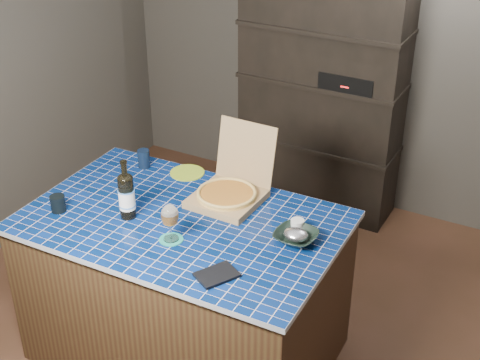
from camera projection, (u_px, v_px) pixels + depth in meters
The scene contains 14 objects.
room at pixel (217, 133), 3.65m from camera, with size 3.50×3.50×3.50m.
shelving_unit at pixel (322, 98), 4.99m from camera, with size 1.20×0.41×1.80m.
kitchen_island at pixel (186, 288), 3.74m from camera, with size 1.68×1.09×0.91m.
pizza_box at pixel (229, 192), 3.66m from camera, with size 0.36×0.44×0.39m.
mead_bottle at pixel (127, 195), 3.47m from camera, with size 0.09×0.09×0.33m.
teal_trivet at pixel (171, 239), 3.35m from camera, with size 0.12×0.12×0.01m, color #1B8C7B.
wine_glass at pixel (170, 216), 3.28m from camera, with size 0.09×0.09×0.20m.
tumbler at pixel (58, 203), 3.57m from camera, with size 0.08×0.08×0.09m, color black.
dvd_case at pixel (217, 275), 3.09m from camera, with size 0.13×0.19×0.01m, color black.
bowl at pixel (296, 237), 3.32m from camera, with size 0.21×0.21×0.05m, color black.
foil_contents at pixel (296, 235), 3.32m from camera, with size 0.13×0.11×0.06m, color silver.
white_jar at pixel (297, 225), 3.41m from camera, with size 0.07×0.07×0.06m, color silver.
navy_cup at pixel (144, 159), 4.00m from camera, with size 0.07×0.07×0.11m, color black.
green_trivet at pixel (187, 173), 3.96m from camera, with size 0.20×0.20×0.01m, color #92B126.
Camera 1 is at (1.70, -2.85, 2.81)m, focal length 50.00 mm.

